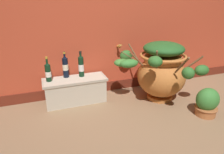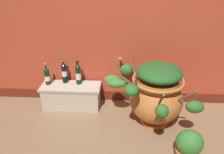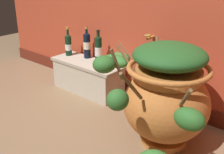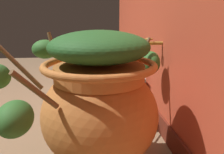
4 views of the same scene
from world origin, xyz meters
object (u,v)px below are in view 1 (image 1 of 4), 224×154
object	(u,v)px
terracotta_urn	(161,70)
wine_bottle_middle	(65,66)
wine_bottle_left	(48,72)
potted_shrub	(207,103)
wine_bottle_right	(81,65)

from	to	relation	value
terracotta_urn	wine_bottle_middle	xyz separation A→B (m)	(-1.17, 0.38, 0.07)
terracotta_urn	wine_bottle_left	distance (m)	1.42
wine_bottle_middle	potted_shrub	distance (m)	1.75
wine_bottle_middle	terracotta_urn	bearing A→B (deg)	-18.06
wine_bottle_left	wine_bottle_middle	bearing A→B (deg)	16.96
wine_bottle_right	wine_bottle_left	bearing A→B (deg)	-175.62
wine_bottle_middle	potted_shrub	bearing A→B (deg)	-32.63
terracotta_urn	wine_bottle_left	size ratio (longest dim) A/B	3.41
wine_bottle_middle	potted_shrub	world-z (taller)	wine_bottle_middle
potted_shrub	wine_bottle_middle	bearing A→B (deg)	147.37
terracotta_urn	wine_bottle_middle	size ratio (longest dim) A/B	3.14
terracotta_urn	wine_bottle_right	xyz separation A→B (m)	(-0.97, 0.35, 0.07)
terracotta_urn	wine_bottle_right	world-z (taller)	terracotta_urn
wine_bottle_left	wine_bottle_right	distance (m)	0.41
wine_bottle_left	wine_bottle_middle	distance (m)	0.23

